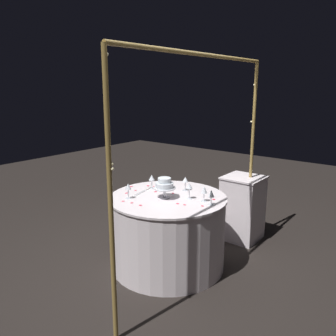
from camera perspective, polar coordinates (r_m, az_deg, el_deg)
name	(u,v)px	position (r m, az deg, el deg)	size (l,w,h in m)	color
ground_plane	(168,264)	(3.75, 0.00, -15.79)	(12.00, 12.00, 0.00)	black
decorative_arch	(201,135)	(3.08, 5.52, 5.49)	(2.24, 0.06, 2.11)	olive
main_table	(168,231)	(3.58, 0.00, -10.52)	(1.19, 1.19, 0.75)	white
side_table	(242,208)	(4.27, 12.31, -6.54)	(0.44, 0.44, 0.79)	white
tiered_cake	(165,185)	(3.36, -0.54, -2.84)	(0.22, 0.22, 0.21)	silver
wine_glass_0	(211,194)	(3.20, 7.23, -4.35)	(0.06, 0.06, 0.15)	silver
wine_glass_1	(152,178)	(3.67, -2.73, -1.72)	(0.06, 0.06, 0.16)	silver
wine_glass_2	(189,187)	(3.34, 3.57, -3.15)	(0.06, 0.06, 0.16)	silver
wine_glass_3	(128,187)	(3.37, -6.67, -3.24)	(0.06, 0.06, 0.15)	silver
wine_glass_4	(204,190)	(3.29, 6.04, -3.74)	(0.06, 0.06, 0.15)	silver
wine_glass_5	(185,180)	(3.61, 2.90, -2.06)	(0.06, 0.06, 0.15)	silver
cake_knife	(144,191)	(3.62, -4.06, -3.84)	(0.29, 0.07, 0.01)	silver
rose_petal_0	(140,205)	(3.20, -4.61, -6.22)	(0.04, 0.03, 0.00)	#E02D47
rose_petal_1	(132,203)	(3.27, -6.06, -5.81)	(0.03, 0.02, 0.00)	#E02D47
rose_petal_2	(132,186)	(3.80, -6.10, -3.06)	(0.03, 0.02, 0.00)	#E02D47
rose_petal_3	(156,192)	(3.59, -2.09, -3.97)	(0.04, 0.03, 0.00)	#E02D47
rose_petal_4	(202,206)	(3.19, 5.76, -6.31)	(0.03, 0.02, 0.00)	#E02D47
rose_petal_5	(123,201)	(3.33, -7.50, -5.51)	(0.03, 0.02, 0.00)	#E02D47
rose_petal_6	(148,186)	(3.80, -3.34, -2.97)	(0.04, 0.03, 0.00)	#E02D47
rose_petal_7	(154,186)	(3.78, -2.36, -3.08)	(0.03, 0.02, 0.00)	#E02D47
rose_petal_8	(130,187)	(3.78, -6.42, -3.13)	(0.04, 0.03, 0.00)	#E02D47
rose_petal_9	(127,193)	(3.57, -6.91, -4.17)	(0.04, 0.03, 0.00)	#E02D47
rose_petal_10	(173,193)	(3.54, 0.83, -4.23)	(0.03, 0.02, 0.00)	#E02D47
rose_petal_11	(135,190)	(3.65, -5.45, -3.74)	(0.03, 0.02, 0.00)	#E02D47
rose_petal_12	(214,199)	(3.38, 7.65, -5.21)	(0.04, 0.03, 0.00)	#E02D47
rose_petal_13	(185,205)	(3.21, 2.81, -6.15)	(0.03, 0.02, 0.00)	#E02D47
rose_petal_14	(164,184)	(3.87, -0.62, -2.68)	(0.02, 0.02, 0.00)	#E02D47
rose_petal_15	(178,204)	(3.24, 1.63, -5.97)	(0.04, 0.03, 0.00)	#E02D47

